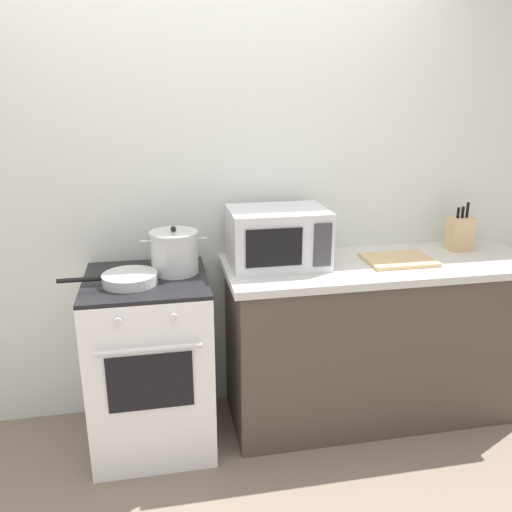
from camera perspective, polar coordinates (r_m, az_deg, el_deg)
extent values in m
plane|color=#7A6B5B|center=(2.61, -2.06, -26.00)|extent=(10.00, 10.00, 0.00)
cube|color=silver|center=(2.95, 0.48, 6.89)|extent=(4.40, 0.10, 2.50)
cube|color=#4C4238|center=(3.07, 12.97, -9.13)|extent=(1.64, 0.56, 0.88)
cube|color=beige|center=(2.90, 13.59, -0.97)|extent=(1.70, 0.60, 0.04)
cube|color=white|center=(2.81, -11.35, -11.41)|extent=(0.60, 0.60, 0.90)
cube|color=black|center=(2.62, -11.95, -2.57)|extent=(0.60, 0.60, 0.02)
cube|color=black|center=(2.51, -11.42, -13.33)|extent=(0.39, 0.01, 0.28)
cylinder|color=silver|center=(2.40, -11.68, -9.96)|extent=(0.48, 0.02, 0.02)
cylinder|color=silver|center=(2.37, -14.81, -6.89)|extent=(0.04, 0.02, 0.04)
cylinder|color=silver|center=(2.36, -8.96, -6.58)|extent=(0.04, 0.02, 0.04)
cylinder|color=beige|center=(2.65, -8.86, 0.29)|extent=(0.24, 0.24, 0.20)
cylinder|color=beige|center=(2.62, -8.97, 2.51)|extent=(0.24, 0.24, 0.01)
sphere|color=black|center=(2.61, -8.99, 2.93)|extent=(0.03, 0.03, 0.03)
cylinder|color=beige|center=(2.63, -11.93, 1.58)|extent=(0.05, 0.01, 0.01)
cylinder|color=beige|center=(2.63, -5.94, 1.92)|extent=(0.05, 0.01, 0.01)
cylinder|color=beige|center=(2.56, -13.57, -2.40)|extent=(0.26, 0.26, 0.05)
cylinder|color=black|center=(2.58, -18.71, -2.47)|extent=(0.20, 0.02, 0.02)
cube|color=silver|center=(2.72, 2.36, 2.06)|extent=(0.50, 0.36, 0.30)
cube|color=black|center=(2.53, 1.99, 0.90)|extent=(0.28, 0.01, 0.19)
cube|color=#38383D|center=(2.60, 7.27, 1.19)|extent=(0.09, 0.01, 0.22)
cube|color=tan|center=(2.90, 15.28, -0.42)|extent=(0.36, 0.26, 0.02)
cube|color=tan|center=(3.21, 21.33, 2.26)|extent=(0.13, 0.10, 0.19)
cylinder|color=black|center=(3.17, 21.15, 4.42)|extent=(0.02, 0.02, 0.06)
cylinder|color=black|center=(3.18, 21.59, 4.45)|extent=(0.02, 0.02, 0.06)
cylinder|color=black|center=(3.19, 22.04, 4.67)|extent=(0.02, 0.02, 0.09)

